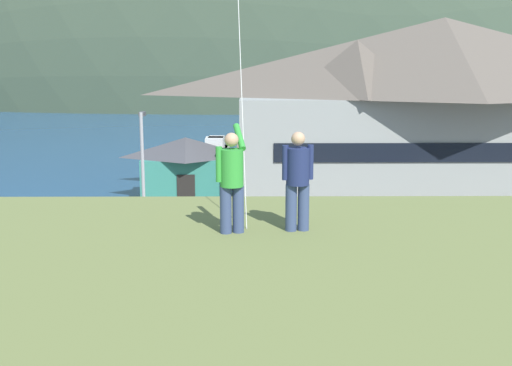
{
  "coord_description": "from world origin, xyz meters",
  "views": [
    {
      "loc": [
        0.77,
        -19.94,
        8.9
      ],
      "look_at": [
        1.01,
        9.0,
        3.26
      ],
      "focal_mm": 44.97,
      "sensor_mm": 36.0,
      "label": 1
    }
  ],
  "objects_px": {
    "storage_shed_waterside": "(186,167)",
    "wharf_dock": "(254,157)",
    "harbor_lodge": "(441,103)",
    "parking_light_pole": "(143,167)",
    "parked_car_lone_by_shed": "(268,250)",
    "moored_boat_inner_slip": "(215,153)",
    "person_companion": "(298,178)",
    "moored_boat_outer_mooring": "(294,157)",
    "parked_car_mid_row_far": "(28,307)",
    "parked_car_front_row_red": "(452,240)",
    "parked_car_mid_row_near": "(213,292)",
    "moored_boat_wharfside": "(217,152)",
    "person_kite_flyer": "(232,179)"
  },
  "relations": [
    {
      "from": "moored_boat_inner_slip",
      "to": "person_companion",
      "type": "relative_size",
      "value": 3.91
    },
    {
      "from": "wharf_dock",
      "to": "person_kite_flyer",
      "type": "height_order",
      "value": "person_kite_flyer"
    },
    {
      "from": "person_companion",
      "to": "moored_boat_outer_mooring",
      "type": "bearing_deg",
      "value": 86.2
    },
    {
      "from": "parked_car_front_row_red",
      "to": "person_companion",
      "type": "height_order",
      "value": "person_companion"
    },
    {
      "from": "person_companion",
      "to": "parked_car_mid_row_near",
      "type": "bearing_deg",
      "value": 102.06
    },
    {
      "from": "harbor_lodge",
      "to": "storage_shed_waterside",
      "type": "xyz_separation_m",
      "value": [
        -16.41,
        -1.17,
        -4.02
      ]
    },
    {
      "from": "parked_car_mid_row_far",
      "to": "person_kite_flyer",
      "type": "distance_m",
      "value": 12.48
    },
    {
      "from": "moored_boat_inner_slip",
      "to": "wharf_dock",
      "type": "bearing_deg",
      "value": 3.14
    },
    {
      "from": "parked_car_mid_row_near",
      "to": "parked_car_mid_row_far",
      "type": "distance_m",
      "value": 5.99
    },
    {
      "from": "storage_shed_waterside",
      "to": "person_companion",
      "type": "distance_m",
      "value": 30.14
    },
    {
      "from": "harbor_lodge",
      "to": "parking_light_pole",
      "type": "distance_m",
      "value": 20.76
    },
    {
      "from": "parked_car_mid_row_far",
      "to": "parked_car_mid_row_near",
      "type": "bearing_deg",
      "value": 12.34
    },
    {
      "from": "storage_shed_waterside",
      "to": "parked_car_mid_row_near",
      "type": "distance_m",
      "value": 19.75
    },
    {
      "from": "storage_shed_waterside",
      "to": "parking_light_pole",
      "type": "distance_m",
      "value": 9.94
    },
    {
      "from": "parked_car_mid_row_far",
      "to": "parking_light_pole",
      "type": "bearing_deg",
      "value": 80.06
    },
    {
      "from": "harbor_lodge",
      "to": "moored_boat_wharfside",
      "type": "distance_m",
      "value": 22.02
    },
    {
      "from": "storage_shed_waterside",
      "to": "parked_car_lone_by_shed",
      "type": "bearing_deg",
      "value": -71.67
    },
    {
      "from": "wharf_dock",
      "to": "parked_car_mid_row_far",
      "type": "distance_m",
      "value": 37.17
    },
    {
      "from": "parked_car_lone_by_shed",
      "to": "person_companion",
      "type": "xyz_separation_m",
      "value": [
        0.1,
        -14.8,
        5.8
      ]
    },
    {
      "from": "moored_boat_wharfside",
      "to": "person_companion",
      "type": "bearing_deg",
      "value": -85.21
    },
    {
      "from": "moored_boat_outer_mooring",
      "to": "parked_car_mid_row_far",
      "type": "xyz_separation_m",
      "value": [
        -10.8,
        -34.26,
        0.34
      ]
    },
    {
      "from": "harbor_lodge",
      "to": "parked_car_mid_row_near",
      "type": "xyz_separation_m",
      "value": [
        -13.59,
        -20.69,
        -5.03
      ]
    },
    {
      "from": "wharf_dock",
      "to": "moored_boat_wharfside",
      "type": "xyz_separation_m",
      "value": [
        -3.28,
        0.45,
        0.37
      ]
    },
    {
      "from": "harbor_lodge",
      "to": "parked_car_mid_row_near",
      "type": "bearing_deg",
      "value": -123.3
    },
    {
      "from": "storage_shed_waterside",
      "to": "moored_boat_outer_mooring",
      "type": "height_order",
      "value": "storage_shed_waterside"
    },
    {
      "from": "parking_light_pole",
      "to": "parked_car_mid_row_far",
      "type": "bearing_deg",
      "value": -99.94
    },
    {
      "from": "parked_car_mid_row_far",
      "to": "person_kite_flyer",
      "type": "xyz_separation_m",
      "value": [
        6.82,
        -8.68,
        5.82
      ]
    },
    {
      "from": "person_kite_flyer",
      "to": "person_companion",
      "type": "xyz_separation_m",
      "value": [
        1.14,
        0.13,
        -0.02
      ]
    },
    {
      "from": "storage_shed_waterside",
      "to": "parking_light_pole",
      "type": "height_order",
      "value": "parking_light_pole"
    },
    {
      "from": "parked_car_mid_row_near",
      "to": "parked_car_front_row_red",
      "type": "bearing_deg",
      "value": 32.03
    },
    {
      "from": "parked_car_mid_row_far",
      "to": "moored_boat_wharfside",
      "type": "bearing_deg",
      "value": 83.58
    },
    {
      "from": "person_kite_flyer",
      "to": "harbor_lodge",
      "type": "bearing_deg",
      "value": 67.61
    },
    {
      "from": "parked_car_lone_by_shed",
      "to": "person_companion",
      "type": "height_order",
      "value": "person_companion"
    },
    {
      "from": "moored_boat_outer_mooring",
      "to": "person_kite_flyer",
      "type": "height_order",
      "value": "person_kite_flyer"
    },
    {
      "from": "harbor_lodge",
      "to": "storage_shed_waterside",
      "type": "bearing_deg",
      "value": -175.91
    },
    {
      "from": "harbor_lodge",
      "to": "parked_car_mid_row_far",
      "type": "height_order",
      "value": "harbor_lodge"
    },
    {
      "from": "parked_car_front_row_red",
      "to": "parking_light_pole",
      "type": "bearing_deg",
      "value": 166.24
    },
    {
      "from": "harbor_lodge",
      "to": "wharf_dock",
      "type": "height_order",
      "value": "harbor_lodge"
    },
    {
      "from": "parked_car_front_row_red",
      "to": "parking_light_pole",
      "type": "relative_size",
      "value": 0.68
    },
    {
      "from": "parked_car_lone_by_shed",
      "to": "parked_car_mid_row_far",
      "type": "relative_size",
      "value": 0.99
    },
    {
      "from": "parked_car_front_row_red",
      "to": "parked_car_mid_row_far",
      "type": "relative_size",
      "value": 1.0
    },
    {
      "from": "moored_boat_outer_mooring",
      "to": "parked_car_mid_row_far",
      "type": "height_order",
      "value": "moored_boat_outer_mooring"
    },
    {
      "from": "moored_boat_outer_mooring",
      "to": "parked_car_front_row_red",
      "type": "xyz_separation_m",
      "value": [
        5.21,
        -26.63,
        0.34
      ]
    },
    {
      "from": "parked_car_lone_by_shed",
      "to": "parked_car_mid_row_far",
      "type": "xyz_separation_m",
      "value": [
        -7.86,
        -6.25,
        0.0
      ]
    },
    {
      "from": "parked_car_mid_row_far",
      "to": "moored_boat_inner_slip",
      "type": "bearing_deg",
      "value": 83.7
    },
    {
      "from": "storage_shed_waterside",
      "to": "parked_car_lone_by_shed",
      "type": "xyz_separation_m",
      "value": [
        4.82,
        -14.55,
        -1.01
      ]
    },
    {
      "from": "moored_boat_wharfside",
      "to": "parking_light_pole",
      "type": "height_order",
      "value": "parking_light_pole"
    },
    {
      "from": "parked_car_mid_row_far",
      "to": "person_companion",
      "type": "relative_size",
      "value": 2.48
    },
    {
      "from": "moored_boat_wharfside",
      "to": "wharf_dock",
      "type": "bearing_deg",
      "value": -7.83
    },
    {
      "from": "storage_shed_waterside",
      "to": "wharf_dock",
      "type": "bearing_deg",
      "value": 74.3
    }
  ]
}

